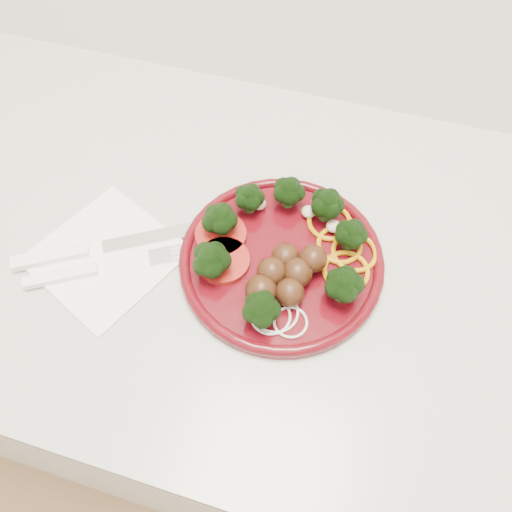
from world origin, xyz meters
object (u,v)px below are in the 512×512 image
(knife, at_px, (83,250))
(plate, at_px, (282,254))
(napkin, at_px, (106,256))
(fork, at_px, (82,272))

(knife, bearing_deg, plate, -17.11)
(knife, bearing_deg, napkin, -22.66)
(napkin, distance_m, fork, 0.04)
(knife, height_order, fork, knife)
(plate, height_order, fork, plate)
(plate, xyz_separation_m, knife, (-0.24, -0.06, -0.01))
(plate, xyz_separation_m, napkin, (-0.22, -0.06, -0.02))
(plate, bearing_deg, fork, -159.18)
(plate, bearing_deg, napkin, -165.61)
(plate, height_order, napkin, plate)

